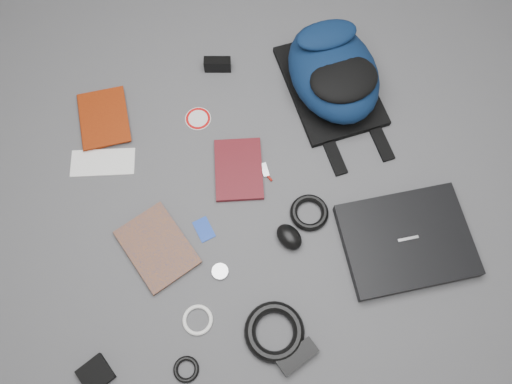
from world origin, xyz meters
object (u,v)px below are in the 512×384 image
object	(u,v)px
textbook_red	(80,123)
pouch	(96,374)
power_brick	(297,356)
mouse	(289,237)
backpack	(333,72)
laptop	(406,240)
comic_book	(133,264)
dvd_case	(239,169)
compact_camera	(218,64)

from	to	relation	value
textbook_red	pouch	size ratio (longest dim) A/B	2.66
power_brick	mouse	bearing A→B (deg)	56.58
backpack	power_brick	distance (m)	0.92
backpack	laptop	bearing A→B (deg)	-87.92
comic_book	power_brick	size ratio (longest dim) A/B	2.03
textbook_red	dvd_case	world-z (taller)	textbook_red
compact_camera	textbook_red	bearing A→B (deg)	-153.80
laptop	compact_camera	world-z (taller)	compact_camera
textbook_red	comic_book	distance (m)	0.54
laptop	compact_camera	size ratio (longest dim) A/B	4.11
compact_camera	power_brick	distance (m)	1.02
laptop	compact_camera	distance (m)	0.88
backpack	pouch	world-z (taller)	backpack
mouse	power_brick	world-z (taller)	mouse
compact_camera	pouch	distance (m)	1.08
compact_camera	comic_book	bearing A→B (deg)	-108.57
backpack	dvd_case	xyz separation A→B (m)	(-0.40, -0.21, -0.09)
laptop	mouse	xyz separation A→B (m)	(-0.34, 0.12, 0.00)
textbook_red	power_brick	bearing A→B (deg)	-59.45
power_brick	compact_camera	bearing A→B (deg)	68.52
dvd_case	pouch	xyz separation A→B (m)	(-0.58, -0.48, 0.00)
laptop	mouse	size ratio (longest dim) A/B	4.20
backpack	dvd_case	bearing A→B (deg)	-152.51
textbook_red	laptop	bearing A→B (deg)	-34.27
backpack	pouch	distance (m)	1.20
dvd_case	pouch	distance (m)	0.75
comic_book	pouch	distance (m)	0.33
backpack	power_brick	world-z (taller)	backpack
laptop	textbook_red	distance (m)	1.15
power_brick	dvd_case	bearing A→B (deg)	70.67
backpack	mouse	world-z (taller)	backpack
laptop	dvd_case	bearing A→B (deg)	143.25
mouse	dvd_case	bearing A→B (deg)	84.52
dvd_case	mouse	xyz separation A→B (m)	(0.08, -0.27, 0.02)
dvd_case	compact_camera	size ratio (longest dim) A/B	2.30
laptop	comic_book	xyz separation A→B (m)	(-0.82, 0.20, -0.01)
laptop	comic_book	size ratio (longest dim) A/B	1.60
laptop	power_brick	world-z (taller)	laptop
backpack	dvd_case	distance (m)	0.46
compact_camera	power_brick	size ratio (longest dim) A/B	0.79
backpack	power_brick	size ratio (longest dim) A/B	3.78
comic_book	pouch	world-z (taller)	pouch
dvd_case	power_brick	bearing A→B (deg)	-76.76
laptop	power_brick	xyz separation A→B (m)	(-0.44, -0.22, -0.00)
compact_camera	mouse	world-z (taller)	compact_camera
mouse	power_brick	distance (m)	0.35
mouse	pouch	bearing A→B (deg)	176.01
backpack	pouch	xyz separation A→B (m)	(-0.98, -0.68, -0.08)
backpack	comic_book	world-z (taller)	backpack
comic_book	pouch	bearing A→B (deg)	-139.48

